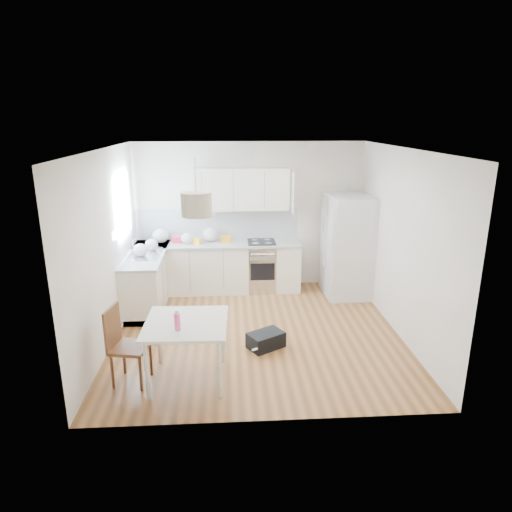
{
  "coord_description": "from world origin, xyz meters",
  "views": [
    {
      "loc": [
        -0.41,
        -6.23,
        3.09
      ],
      "look_at": [
        0.01,
        0.4,
        1.08
      ],
      "focal_mm": 32.0,
      "sensor_mm": 36.0,
      "label": 1
    }
  ],
  "objects": [
    {
      "name": "grocery_bag_e",
      "position": [
        -1.85,
        1.04,
        1.03
      ],
      "size": [
        0.24,
        0.2,
        0.21
      ],
      "primitive_type": "ellipsoid",
      "color": "silver",
      "rests_on": "counter_left"
    },
    {
      "name": "ceiling",
      "position": [
        0.0,
        0.0,
        2.7
      ],
      "size": [
        4.2,
        4.2,
        0.0
      ],
      "primitive_type": "plane",
      "rotation": [
        3.14,
        0.0,
        0.0
      ],
      "color": "white",
      "rests_on": "wall_back"
    },
    {
      "name": "counter_left",
      "position": [
        -1.8,
        1.2,
        0.9
      ],
      "size": [
        0.64,
        1.82,
        0.04
      ],
      "primitive_type": "cube",
      "color": "#A1A3A6",
      "rests_on": "cabinets_left"
    },
    {
      "name": "wall_right",
      "position": [
        2.1,
        0.0,
        1.35
      ],
      "size": [
        0.0,
        4.2,
        4.2
      ],
      "primitive_type": "plane",
      "rotation": [
        1.57,
        0.0,
        -1.57
      ],
      "color": "silver",
      "rests_on": "floor"
    },
    {
      "name": "cabinets_left",
      "position": [
        -1.8,
        1.2,
        0.44
      ],
      "size": [
        0.6,
        1.8,
        0.88
      ],
      "primitive_type": "cube",
      "color": "white",
      "rests_on": "floor"
    },
    {
      "name": "gym_bag",
      "position": [
        0.09,
        -0.47,
        0.11
      ],
      "size": [
        0.58,
        0.52,
        0.22
      ],
      "primitive_type": "cube",
      "rotation": [
        0.0,
        0.0,
        0.54
      ],
      "color": "black",
      "rests_on": "floor"
    },
    {
      "name": "snack_yellow",
      "position": [
        -0.96,
        1.75,
        0.97
      ],
      "size": [
        0.18,
        0.16,
        0.1
      ],
      "primitive_type": "cube",
      "rotation": [
        0.0,
        0.0,
        -0.59
      ],
      "color": "yellow",
      "rests_on": "counter_back"
    },
    {
      "name": "grocery_bag_b",
      "position": [
        -1.14,
        1.76,
        1.02
      ],
      "size": [
        0.22,
        0.19,
        0.2
      ],
      "primitive_type": "ellipsoid",
      "color": "silver",
      "rests_on": "counter_back"
    },
    {
      "name": "backsplash_left",
      "position": [
        -2.09,
        1.2,
        1.21
      ],
      "size": [
        0.01,
        1.8,
        0.58
      ],
      "primitive_type": "cube",
      "color": "silver",
      "rests_on": "wall_left"
    },
    {
      "name": "grocery_bag_c",
      "position": [
        -0.73,
        1.9,
        1.05
      ],
      "size": [
        0.29,
        0.24,
        0.26
      ],
      "primitive_type": "ellipsoid",
      "color": "silver",
      "rests_on": "counter_back"
    },
    {
      "name": "cabinets_back",
      "position": [
        -0.6,
        1.8,
        0.44
      ],
      "size": [
        3.0,
        0.6,
        0.88
      ],
      "primitive_type": "cube",
      "color": "white",
      "rests_on": "floor"
    },
    {
      "name": "grocery_bag_a",
      "position": [
        -1.64,
        1.88,
        1.05
      ],
      "size": [
        0.29,
        0.24,
        0.26
      ],
      "primitive_type": "ellipsoid",
      "color": "silver",
      "rests_on": "counter_back"
    },
    {
      "name": "dining_chair",
      "position": [
        -1.6,
        -1.24,
        0.49
      ],
      "size": [
        0.48,
        0.48,
        0.97
      ],
      "primitive_type": null,
      "rotation": [
        0.0,
        0.0,
        -0.18
      ],
      "color": "#4B2C16",
      "rests_on": "floor"
    },
    {
      "name": "grocery_bag_d",
      "position": [
        -1.72,
        1.39,
        1.02
      ],
      "size": [
        0.22,
        0.19,
        0.2
      ],
      "primitive_type": "ellipsoid",
      "color": "silver",
      "rests_on": "counter_back"
    },
    {
      "name": "floor",
      "position": [
        0.0,
        0.0,
        0.0
      ],
      "size": [
        4.2,
        4.2,
        0.0
      ],
      "primitive_type": "plane",
      "color": "brown",
      "rests_on": "ground"
    },
    {
      "name": "window_glassblock",
      "position": [
        -2.09,
        1.15,
        1.75
      ],
      "size": [
        0.02,
        1.0,
        1.0
      ],
      "primitive_type": "cube",
      "color": "#BFE0F9",
      "rests_on": "wall_left"
    },
    {
      "name": "sink",
      "position": [
        -1.8,
        1.15,
        0.92
      ],
      "size": [
        0.5,
        0.8,
        0.16
      ],
      "primitive_type": null,
      "color": "silver",
      "rests_on": "counter_left"
    },
    {
      "name": "backsplash_back",
      "position": [
        -0.6,
        2.09,
        1.21
      ],
      "size": [
        3.0,
        0.01,
        0.58
      ],
      "primitive_type": "cube",
      "color": "silver",
      "rests_on": "wall_back"
    },
    {
      "name": "range_oven",
      "position": [
        0.2,
        1.8,
        0.44
      ],
      "size": [
        0.5,
        0.61,
        0.88
      ],
      "primitive_type": null,
      "color": "silver",
      "rests_on": "floor"
    },
    {
      "name": "dining_table",
      "position": [
        -0.93,
        -1.23,
        0.68
      ],
      "size": [
        1.0,
        1.0,
        0.77
      ],
      "rotation": [
        0.0,
        0.0,
        -0.03
      ],
      "color": "beige",
      "rests_on": "floor"
    },
    {
      "name": "drink_bottle",
      "position": [
        -1.01,
        -1.42,
        0.89
      ],
      "size": [
        0.07,
        0.07,
        0.24
      ],
      "primitive_type": "cylinder",
      "rotation": [
        0.0,
        0.0,
        0.09
      ],
      "color": "#F74477",
      "rests_on": "dining_table"
    },
    {
      "name": "counter_back",
      "position": [
        -0.6,
        1.8,
        0.9
      ],
      "size": [
        3.02,
        0.64,
        0.04
      ],
      "primitive_type": "cube",
      "color": "#A1A3A6",
      "rests_on": "cabinets_back"
    },
    {
      "name": "upper_cabinets",
      "position": [
        -0.15,
        1.94,
        1.88
      ],
      "size": [
        1.7,
        0.32,
        0.75
      ],
      "primitive_type": "cube",
      "color": "white",
      "rests_on": "wall_back"
    },
    {
      "name": "snack_red",
      "position": [
        -1.34,
        1.85,
        0.97
      ],
      "size": [
        0.16,
        0.1,
        0.11
      ],
      "primitive_type": "cube",
      "rotation": [
        0.0,
        0.0,
        -0.01
      ],
      "color": "red",
      "rests_on": "counter_back"
    },
    {
      "name": "refrigerator",
      "position": [
        1.73,
        1.48,
        0.91
      ],
      "size": [
        0.88,
        0.93,
        1.81
      ],
      "primitive_type": null,
      "rotation": [
        0.0,
        0.0,
        0.02
      ],
      "color": "white",
      "rests_on": "floor"
    },
    {
      "name": "wall_back",
      "position": [
        0.0,
        2.1,
        1.35
      ],
      "size": [
        4.2,
        0.0,
        4.2
      ],
      "primitive_type": "plane",
      "rotation": [
        1.57,
        0.0,
        0.0
      ],
      "color": "silver",
      "rests_on": "floor"
    },
    {
      "name": "snack_orange",
      "position": [
        -0.44,
        1.81,
        0.98
      ],
      "size": [
        0.18,
        0.11,
        0.12
      ],
      "primitive_type": "cube",
      "rotation": [
        0.0,
        0.0,
        0.02
      ],
      "color": "orange",
      "rests_on": "counter_back"
    },
    {
      "name": "pendant_lamp",
      "position": [
        -0.75,
        -1.2,
        2.18
      ],
      "size": [
        0.35,
        0.35,
        0.27
      ],
      "primitive_type": "cylinder",
      "rotation": [
        0.0,
        0.0,
        -0.02
      ],
      "color": "#C0AE94",
      "rests_on": "ceiling"
    },
    {
      "name": "wall_left",
      "position": [
        -2.1,
        0.0,
        1.35
      ],
      "size": [
        0.0,
        4.2,
        4.2
      ],
      "primitive_type": "plane",
      "rotation": [
        1.57,
        0.0,
        1.57
      ],
      "color": "silver",
      "rests_on": "floor"
    }
  ]
}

